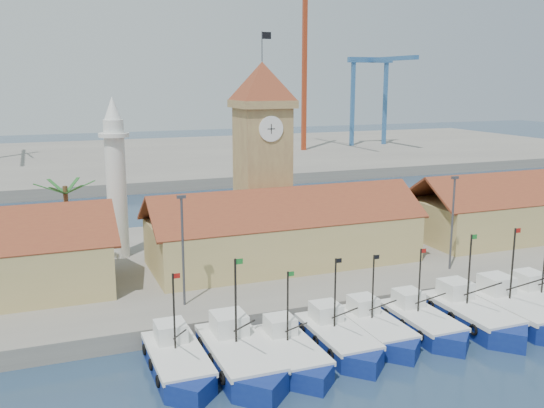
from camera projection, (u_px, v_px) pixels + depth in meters
name	position (u px, v px, depth m)	size (l,w,h in m)	color
ground	(392.00, 360.00, 42.69)	(400.00, 400.00, 0.00)	#1B2D4A
quay	(269.00, 258.00, 64.43)	(140.00, 32.00, 1.50)	gray
terminal	(138.00, 159.00, 142.81)	(240.00, 80.00, 2.00)	gray
boat_0	(179.00, 365.00, 40.35)	(3.49, 9.55, 7.22)	navy
boat_1	(241.00, 359.00, 40.88)	(3.90, 10.68, 8.08)	navy
boat_2	(292.00, 355.00, 41.82)	(3.31, 9.07, 6.86)	navy
boat_3	(340.00, 341.00, 44.06)	(3.43, 9.40, 7.12)	navy
boat_4	(377.00, 331.00, 45.83)	(3.30, 9.03, 6.84)	navy
boat_5	(424.00, 324.00, 47.09)	(3.36, 9.20, 6.96)	navy
boat_6	(474.00, 317.00, 48.20)	(3.77, 10.33, 7.82)	navy
boat_7	(518.00, 313.00, 49.09)	(3.91, 10.71, 8.11)	navy
hall_center	(284.00, 238.00, 60.13)	(27.04, 10.13, 7.61)	tan
hall_right	(534.00, 212.00, 71.56)	(31.20, 10.13, 7.61)	tan
clock_tower	(262.00, 151.00, 63.99)	(5.80, 5.80, 22.70)	tan
minaret	(116.00, 177.00, 60.91)	(3.00, 3.00, 16.30)	silver
palm_tree	(67.00, 219.00, 58.00)	(5.60, 5.03, 8.39)	brown
lamp_posts	(324.00, 231.00, 52.51)	(80.70, 0.25, 9.03)	#3F3F44
crane_red_right	(308.00, 43.00, 145.67)	(1.00, 36.16, 46.51)	#A13518
gantry	(376.00, 77.00, 158.07)	(13.00, 22.00, 23.20)	#32639B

